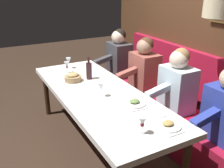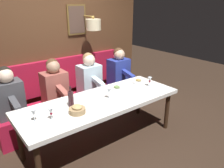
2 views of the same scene
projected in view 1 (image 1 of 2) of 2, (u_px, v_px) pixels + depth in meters
ground_plane at (100, 145)px, 3.29m from camera, size 12.00×12.00×0.00m
dining_table at (99, 97)px, 3.04m from camera, size 0.90×2.46×0.74m
banquette_bench at (156, 113)px, 3.60m from camera, size 0.52×2.66×0.45m
back_wall_panel at (197, 28)px, 3.42m from camera, size 0.59×3.86×2.90m
diner_near at (177, 83)px, 3.09m from camera, size 0.60×0.40×0.79m
diner_middle at (144, 67)px, 3.65m from camera, size 0.60×0.40×0.79m
diner_far at (119, 55)px, 4.25m from camera, size 0.60×0.40×0.79m
place_setting_0 at (168, 125)px, 2.31m from camera, size 0.24×0.32×0.05m
place_setting_1 at (135, 103)px, 2.72m from camera, size 0.24×0.32×0.05m
wine_glass_0 at (142, 122)px, 2.16m from camera, size 0.07×0.07×0.16m
wine_glass_1 at (67, 65)px, 3.60m from camera, size 0.07×0.07×0.16m
wine_glass_2 at (101, 87)px, 2.86m from camera, size 0.07×0.07×0.16m
wine_glass_3 at (68, 61)px, 3.79m from camera, size 0.07×0.07×0.16m
wine_bottle at (89, 71)px, 3.38m from camera, size 0.08×0.08×0.30m
bread_bowl at (73, 78)px, 3.33m from camera, size 0.22×0.22×0.12m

